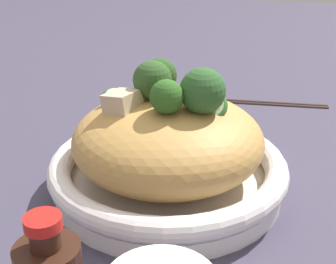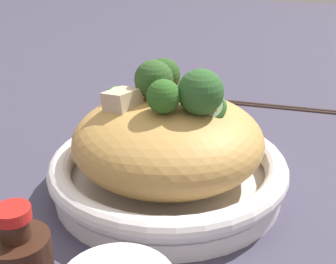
% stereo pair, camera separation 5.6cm
% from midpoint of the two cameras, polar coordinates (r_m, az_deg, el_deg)
% --- Properties ---
extents(ground_plane, '(3.00, 3.00, 0.00)m').
position_cam_midpoint_polar(ground_plane, '(0.60, 2.70, -7.07)').
color(ground_plane, '#3F3A4D').
extents(serving_bowl, '(0.29, 0.29, 0.05)m').
position_cam_midpoint_polar(serving_bowl, '(0.59, 2.75, -4.97)').
color(serving_bowl, white).
rests_on(serving_bowl, ground_plane).
extents(noodle_heap, '(0.23, 0.23, 0.10)m').
position_cam_midpoint_polar(noodle_heap, '(0.57, 2.83, -0.95)').
color(noodle_heap, tan).
rests_on(noodle_heap, serving_bowl).
extents(broccoli_florets, '(0.12, 0.12, 0.06)m').
position_cam_midpoint_polar(broccoli_florets, '(0.54, 3.76, 5.43)').
color(broccoli_florets, '#8DB36D').
rests_on(broccoli_florets, serving_bowl).
extents(carrot_coins, '(0.07, 0.06, 0.03)m').
position_cam_midpoint_polar(carrot_coins, '(0.56, 6.91, 3.74)').
color(carrot_coins, orange).
rests_on(carrot_coins, serving_bowl).
extents(zucchini_slices, '(0.16, 0.08, 0.03)m').
position_cam_midpoint_polar(zucchini_slices, '(0.56, 3.15, 3.96)').
color(zucchini_slices, beige).
rests_on(zucchini_slices, serving_bowl).
extents(chicken_chunks, '(0.12, 0.12, 0.03)m').
position_cam_midpoint_polar(chicken_chunks, '(0.56, 0.82, 4.04)').
color(chicken_chunks, beige).
rests_on(chicken_chunks, serving_bowl).
extents(chopsticks_pair, '(0.23, 0.03, 0.01)m').
position_cam_midpoint_polar(chopsticks_pair, '(0.88, 15.45, 2.97)').
color(chopsticks_pair, black).
rests_on(chopsticks_pair, ground_plane).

